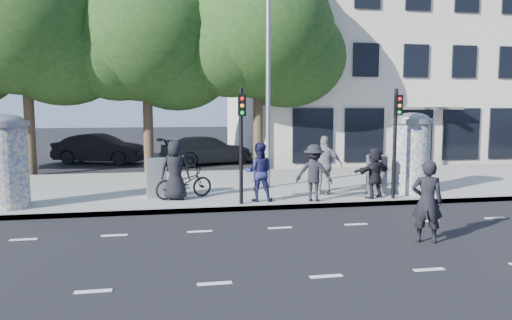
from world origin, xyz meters
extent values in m
plane|color=black|center=(0.00, 0.00, 0.00)|extent=(120.00, 120.00, 0.00)
cube|color=gray|center=(0.00, 7.50, 0.07)|extent=(40.00, 8.00, 0.15)
cube|color=slate|center=(0.00, 3.55, 0.07)|extent=(40.00, 0.10, 0.16)
cube|color=silver|center=(0.00, -2.20, 0.00)|extent=(32.00, 0.12, 0.01)
cube|color=silver|center=(0.00, 1.40, 0.00)|extent=(32.00, 0.12, 0.01)
cylinder|color=beige|center=(-7.20, 4.50, 1.30)|extent=(1.20, 1.20, 2.30)
cylinder|color=slate|center=(-7.20, 4.50, 2.53)|extent=(1.36, 1.36, 0.16)
ellipsoid|color=slate|center=(-7.20, 4.50, 2.61)|extent=(1.10, 1.10, 0.38)
cylinder|color=beige|center=(5.20, 4.70, 1.30)|extent=(1.20, 1.20, 2.30)
cylinder|color=slate|center=(5.20, 4.70, 2.53)|extent=(1.36, 1.36, 0.16)
ellipsoid|color=slate|center=(5.20, 4.70, 2.61)|extent=(1.10, 1.10, 0.38)
cylinder|color=black|center=(-0.60, 3.85, 1.85)|extent=(0.11, 0.11, 3.40)
cube|color=black|center=(-0.60, 3.67, 3.05)|extent=(0.22, 0.14, 0.62)
cylinder|color=black|center=(4.20, 3.85, 1.85)|extent=(0.11, 0.11, 3.40)
cube|color=black|center=(4.20, 3.67, 3.05)|extent=(0.22, 0.14, 0.62)
cylinder|color=slate|center=(0.80, 6.70, 4.15)|extent=(0.16, 0.16, 8.00)
cylinder|color=#38281C|center=(-8.50, 12.50, 2.36)|extent=(0.44, 0.44, 4.73)
ellipsoid|color=#173814|center=(-8.50, 12.50, 6.51)|extent=(7.20, 7.20, 6.12)
cylinder|color=#38281C|center=(-3.50, 12.70, 2.21)|extent=(0.44, 0.44, 4.41)
ellipsoid|color=#173814|center=(-3.50, 12.70, 6.08)|extent=(6.80, 6.80, 5.78)
cylinder|color=#38281C|center=(1.50, 12.30, 2.29)|extent=(0.44, 0.44, 4.59)
ellipsoid|color=#173814|center=(1.50, 12.30, 6.32)|extent=(7.00, 7.00, 5.95)
cube|color=beige|center=(12.00, 20.00, 6.00)|extent=(20.00, 15.00, 12.00)
cube|color=black|center=(12.00, 12.45, 1.60)|extent=(18.00, 0.10, 2.60)
cube|color=#59544C|center=(10.00, 12.10, 2.90)|extent=(3.20, 0.90, 0.12)
cube|color=#194C8C|center=(2.50, 12.45, 3.20)|extent=(1.60, 0.06, 0.30)
imported|color=black|center=(-2.48, 4.86, 1.07)|extent=(0.95, 0.66, 1.84)
imported|color=#1E1F4C|center=(0.00, 4.21, 1.04)|extent=(0.97, 0.81, 1.77)
imported|color=black|center=(1.63, 3.90, 1.01)|extent=(1.28, 1.05, 1.72)
imported|color=gray|center=(2.30, 4.88, 1.11)|extent=(1.28, 0.98, 1.92)
imported|color=black|center=(3.66, 4.06, 0.95)|extent=(1.56, 1.09, 1.59)
imported|color=black|center=(2.91, -0.45, 0.92)|extent=(0.79, 0.67, 1.85)
imported|color=black|center=(-2.22, 5.07, 0.64)|extent=(1.28, 1.98, 0.98)
cube|color=gray|center=(-3.07, 5.32, 0.77)|extent=(0.63, 0.49, 1.25)
cube|color=slate|center=(4.03, 4.75, 0.78)|extent=(0.68, 0.55, 1.27)
imported|color=black|center=(-6.11, 16.54, 0.77)|extent=(3.00, 4.97, 1.55)
imported|color=#4D5054|center=(-0.59, 15.41, 0.72)|extent=(3.66, 5.33, 1.43)
camera|label=1|loc=(-2.81, -10.46, 3.05)|focal=35.00mm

